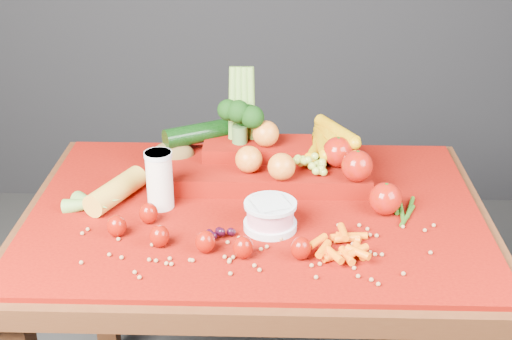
{
  "coord_description": "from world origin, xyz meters",
  "views": [
    {
      "loc": [
        0.04,
        -1.48,
        1.57
      ],
      "look_at": [
        0.0,
        0.02,
        0.85
      ],
      "focal_mm": 50.0,
      "sensor_mm": 36.0,
      "label": 1
    }
  ],
  "objects_px": {
    "produce_mound": "(275,158)",
    "milk_glass": "(159,178)",
    "yogurt_bowl": "(270,215)",
    "table": "(256,246)"
  },
  "relations": [
    {
      "from": "yogurt_bowl",
      "to": "produce_mound",
      "type": "relative_size",
      "value": 0.2
    },
    {
      "from": "milk_glass",
      "to": "produce_mound",
      "type": "height_order",
      "value": "produce_mound"
    },
    {
      "from": "yogurt_bowl",
      "to": "table",
      "type": "bearing_deg",
      "value": 109.84
    },
    {
      "from": "table",
      "to": "yogurt_bowl",
      "type": "height_order",
      "value": "yogurt_bowl"
    },
    {
      "from": "table",
      "to": "yogurt_bowl",
      "type": "relative_size",
      "value": 9.2
    },
    {
      "from": "milk_glass",
      "to": "yogurt_bowl",
      "type": "bearing_deg",
      "value": -20.04
    },
    {
      "from": "table",
      "to": "produce_mound",
      "type": "xyz_separation_m",
      "value": [
        0.04,
        0.16,
        0.17
      ]
    },
    {
      "from": "produce_mound",
      "to": "milk_glass",
      "type": "bearing_deg",
      "value": -149.35
    },
    {
      "from": "milk_glass",
      "to": "yogurt_bowl",
      "type": "height_order",
      "value": "milk_glass"
    },
    {
      "from": "table",
      "to": "yogurt_bowl",
      "type": "bearing_deg",
      "value": -70.16
    }
  ]
}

